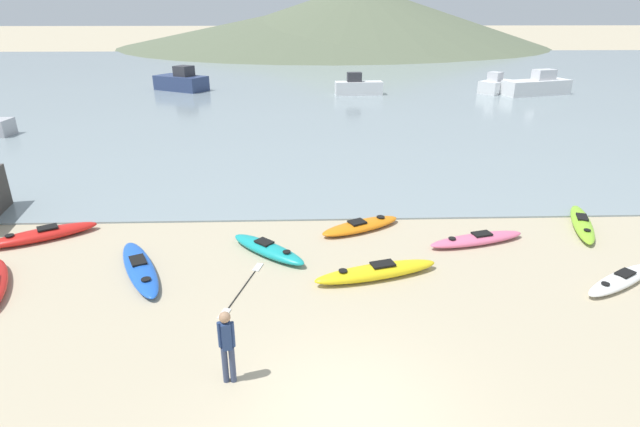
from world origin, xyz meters
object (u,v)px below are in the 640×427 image
kayak_on_sand_1 (140,268)px  person_near_foreground (227,343)px  loose_paddle (242,289)px  kayak_on_sand_4 (376,271)px  kayak_on_sand_7 (361,226)px  moored_boat_4 (181,82)px  moored_boat_1 (358,87)px  kayak_on_sand_5 (477,239)px  kayak_on_sand_8 (43,234)px  kayak_on_sand_2 (268,249)px  moored_boat_2 (496,85)px  kayak_on_sand_3 (621,280)px  kayak_on_sand_6 (582,223)px  moored_boat_0 (537,86)px

kayak_on_sand_1 → person_near_foreground: size_ratio=2.21×
loose_paddle → kayak_on_sand_4: bearing=7.8°
kayak_on_sand_7 → moored_boat_4: 31.95m
kayak_on_sand_1 → moored_boat_4: size_ratio=0.70×
kayak_on_sand_1 → moored_boat_4: (-5.91, 32.10, 0.64)m
moored_boat_1 → kayak_on_sand_5: bearing=-88.5°
kayak_on_sand_8 → kayak_on_sand_2: bearing=-10.0°
moored_boat_1 → moored_boat_4: size_ratio=0.79×
kayak_on_sand_8 → moored_boat_2: moored_boat_2 is taller
kayak_on_sand_7 → kayak_on_sand_8: bearing=-177.7°
kayak_on_sand_5 → kayak_on_sand_3: bearing=-40.2°
kayak_on_sand_6 → kayak_on_sand_4: bearing=-157.1°
kayak_on_sand_4 → moored_boat_4: bearing=110.7°
moored_boat_4 → kayak_on_sand_2: bearing=-73.3°
kayak_on_sand_1 → moored_boat_1: moored_boat_1 is taller
kayak_on_sand_4 → kayak_on_sand_2: bearing=153.9°
moored_boat_1 → kayak_on_sand_8: bearing=-115.1°
kayak_on_sand_1 → moored_boat_0: moored_boat_0 is taller
kayak_on_sand_8 → kayak_on_sand_6: bearing=1.1°
kayak_on_sand_7 → moored_boat_1: 26.80m
person_near_foreground → moored_boat_0: size_ratio=0.27×
kayak_on_sand_6 → loose_paddle: kayak_on_sand_6 is taller
moored_boat_4 → moored_boat_2: bearing=-5.0°
moored_boat_1 → moored_boat_4: 15.21m
kayak_on_sand_7 → moored_boat_4: moored_boat_4 is taller
kayak_on_sand_7 → moored_boat_1: moored_boat_1 is taller
kayak_on_sand_2 → kayak_on_sand_4: bearing=-26.1°
moored_boat_4 → kayak_on_sand_5: bearing=-62.9°
kayak_on_sand_2 → kayak_on_sand_8: bearing=170.0°
moored_boat_2 → kayak_on_sand_6: bearing=-104.4°
kayak_on_sand_5 → person_near_foreground: 8.96m
kayak_on_sand_5 → kayak_on_sand_7: 3.62m
person_near_foreground → moored_boat_1: moored_boat_1 is taller
moored_boat_1 → moored_boat_2: (11.57, 0.55, -0.02)m
kayak_on_sand_4 → person_near_foreground: bearing=-131.0°
kayak_on_sand_8 → loose_paddle: (6.51, -3.18, -0.16)m
kayak_on_sand_4 → person_near_foreground: size_ratio=2.24×
kayak_on_sand_3 → moored_boat_0: (10.87, 29.80, 0.62)m
moored_boat_4 → loose_paddle: size_ratio=1.81×
kayak_on_sand_1 → kayak_on_sand_5: (9.77, 1.46, 0.01)m
kayak_on_sand_6 → person_near_foreground: person_near_foreground is taller
moored_boat_0 → kayak_on_sand_4: bearing=-120.5°
kayak_on_sand_5 → kayak_on_sand_8: bearing=176.9°
kayak_on_sand_5 → loose_paddle: 7.30m
moored_boat_1 → moored_boat_4: moored_boat_4 is taller
person_near_foreground → kayak_on_sand_6: bearing=33.2°
kayak_on_sand_1 → kayak_on_sand_2: (3.42, 0.96, 0.03)m
kayak_on_sand_3 → moored_boat_0: 31.73m
moored_boat_0 → kayak_on_sand_3: bearing=-110.0°
kayak_on_sand_7 → person_near_foreground: 7.76m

